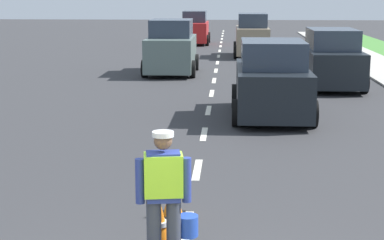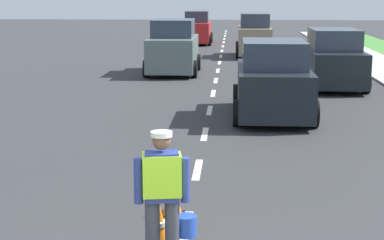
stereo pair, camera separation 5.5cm
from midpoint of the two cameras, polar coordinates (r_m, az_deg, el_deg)
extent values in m
plane|color=#333335|center=(26.82, 2.14, 4.57)|extent=(96.00, 96.00, 0.00)
cube|color=silver|center=(8.96, -0.72, -9.87)|extent=(0.14, 1.40, 0.01)
cube|color=silver|center=(11.79, 0.35, -4.54)|extent=(0.14, 1.40, 0.01)
cube|color=silver|center=(14.70, 0.99, -1.29)|extent=(0.14, 1.40, 0.01)
cube|color=silver|center=(17.63, 1.42, 0.89)|extent=(0.14, 1.40, 0.01)
cube|color=silver|center=(20.58, 1.72, 2.44)|extent=(0.14, 1.40, 0.01)
cube|color=silver|center=(23.55, 1.95, 3.60)|extent=(0.14, 1.40, 0.01)
cube|color=silver|center=(26.52, 2.13, 4.50)|extent=(0.14, 1.40, 0.01)
cube|color=silver|center=(29.50, 2.27, 5.22)|extent=(0.14, 1.40, 0.01)
cube|color=silver|center=(32.48, 2.39, 5.81)|extent=(0.14, 1.40, 0.01)
cube|color=silver|center=(35.47, 2.48, 6.30)|extent=(0.14, 1.40, 0.01)
cube|color=silver|center=(38.46, 2.56, 6.71)|extent=(0.14, 1.40, 0.01)
cube|color=silver|center=(41.45, 2.64, 7.06)|extent=(0.14, 1.40, 0.01)
cube|color=silver|center=(44.44, 2.70, 7.37)|extent=(0.14, 1.40, 0.01)
cube|color=silver|center=(47.43, 2.75, 7.64)|extent=(0.14, 1.40, 0.01)
cube|color=silver|center=(50.42, 2.80, 7.87)|extent=(0.14, 1.40, 0.01)
cube|color=silver|center=(53.42, 2.84, 8.08)|extent=(0.14, 1.40, 0.01)
cylinder|color=#383D4C|center=(7.75, -3.68, -10.20)|extent=(0.18, 0.18, 0.82)
cylinder|color=#383D4C|center=(7.76, -1.88, -10.16)|extent=(0.18, 0.18, 0.82)
cube|color=navy|center=(7.52, -2.83, -5.15)|extent=(0.43, 0.30, 0.60)
cube|color=#A5EA33|center=(7.51, -2.83, -5.01)|extent=(0.50, 0.35, 0.51)
cylinder|color=navy|center=(7.53, -4.97, -5.56)|extent=(0.11, 0.11, 0.55)
cylinder|color=navy|center=(7.55, -0.69, -5.47)|extent=(0.11, 0.11, 0.55)
sphere|color=brown|center=(7.40, -2.86, -1.89)|extent=(0.22, 0.22, 0.22)
cylinder|color=silver|center=(7.38, -2.87, -1.28)|extent=(0.26, 0.26, 0.06)
cylinder|color=#2347B7|center=(7.84, -0.59, -9.58)|extent=(0.26, 0.26, 0.26)
cube|color=black|center=(9.45, -1.92, -8.64)|extent=(0.36, 0.36, 0.03)
cone|color=orange|center=(9.37, -1.93, -7.14)|extent=(0.30, 0.30, 0.49)
cylinder|color=white|center=(9.36, -1.93, -7.00)|extent=(0.20, 0.20, 0.06)
cone|color=orange|center=(8.15, -3.08, -9.56)|extent=(0.30, 0.30, 0.63)
cylinder|color=white|center=(8.14, -3.08, -9.36)|extent=(0.20, 0.20, 0.06)
cube|color=black|center=(16.76, 7.15, 2.85)|extent=(1.83, 4.10, 1.16)
cube|color=#2D3847|center=(16.55, 7.25, 5.98)|extent=(1.61, 2.25, 0.70)
cylinder|color=black|center=(18.05, 3.90, 2.20)|extent=(0.22, 0.68, 0.68)
cylinder|color=black|center=(18.16, 9.82, 2.11)|extent=(0.22, 0.68, 0.68)
cylinder|color=black|center=(15.55, 3.95, 0.67)|extent=(0.22, 0.68, 0.68)
cylinder|color=black|center=(15.68, 10.81, 0.58)|extent=(0.22, 0.68, 0.68)
cube|color=black|center=(22.45, 12.41, 4.87)|extent=(1.77, 4.36, 1.14)
cube|color=#2D3847|center=(22.26, 12.56, 7.19)|extent=(1.56, 2.40, 0.70)
cylinder|color=black|center=(23.71, 9.70, 4.31)|extent=(0.22, 0.68, 0.68)
cylinder|color=black|center=(23.98, 14.03, 4.21)|extent=(0.22, 0.68, 0.68)
cylinder|color=black|center=(21.05, 10.48, 3.38)|extent=(0.22, 0.68, 0.68)
cylinder|color=black|center=(21.35, 15.32, 3.27)|extent=(0.22, 0.68, 0.68)
cube|color=red|center=(40.09, 0.22, 8.03)|extent=(1.62, 3.99, 1.19)
cube|color=#2D3847|center=(40.14, 0.23, 9.39)|extent=(1.42, 2.19, 0.70)
cylinder|color=black|center=(38.85, 1.34, 7.27)|extent=(0.22, 0.68, 0.68)
cylinder|color=black|center=(38.95, -1.12, 7.28)|extent=(0.22, 0.68, 0.68)
cylinder|color=black|center=(41.31, 1.47, 7.52)|extent=(0.22, 0.68, 0.68)
cylinder|color=black|center=(41.40, -0.84, 7.54)|extent=(0.22, 0.68, 0.68)
cube|color=slate|center=(25.54, -1.96, 6.09)|extent=(1.83, 3.92, 1.30)
cube|color=#2D3847|center=(25.56, -1.95, 8.35)|extent=(1.61, 2.15, 0.70)
cylinder|color=black|center=(24.31, -0.02, 4.66)|extent=(0.22, 0.68, 0.68)
cylinder|color=black|center=(24.50, -4.40, 4.68)|extent=(0.22, 0.68, 0.68)
cylinder|color=black|center=(26.72, 0.30, 5.29)|extent=(0.22, 0.68, 0.68)
cylinder|color=black|center=(26.89, -3.69, 5.30)|extent=(0.22, 0.68, 0.68)
cube|color=gray|center=(32.47, 5.43, 7.24)|extent=(1.61, 3.86, 1.31)
cube|color=#2D3847|center=(32.32, 5.47, 9.01)|extent=(1.42, 2.12, 0.70)
cylinder|color=black|center=(33.69, 3.93, 6.57)|extent=(0.22, 0.68, 0.68)
cylinder|color=black|center=(33.74, 6.76, 6.53)|extent=(0.22, 0.68, 0.68)
cylinder|color=black|center=(31.31, 3.96, 6.19)|extent=(0.22, 0.68, 0.68)
cylinder|color=black|center=(31.36, 7.00, 6.14)|extent=(0.22, 0.68, 0.68)
camera|label=1|loc=(0.03, -90.14, -0.03)|focal=58.68mm
camera|label=2|loc=(0.03, 89.86, 0.03)|focal=58.68mm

